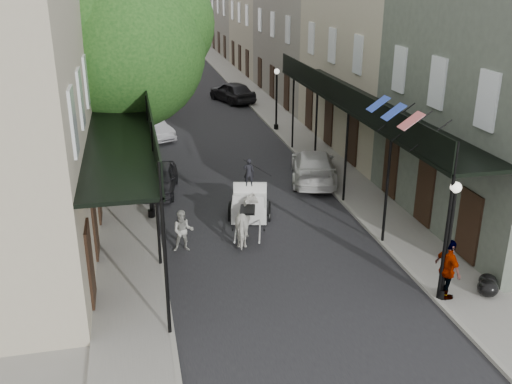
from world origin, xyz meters
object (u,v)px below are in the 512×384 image
car_right_near (313,166)px  car_left_far (142,83)px  carriage (250,190)px  lamppost_right_near (449,240)px  pedestrian_sidewalk_right (448,269)px  tree_far (130,27)px  car_left_mid (150,127)px  car_left_near (159,179)px  car_right_far (232,92)px  tree_near (135,41)px  horse (248,221)px  lamppost_right_far (276,98)px  pedestrian_walking (183,231)px  pedestrian_sidewalk_left (112,110)px  lamppost_left (148,171)px

car_right_near → car_left_far: bearing=-57.3°
carriage → car_left_far: 26.63m
lamppost_right_near → pedestrian_sidewalk_right: bearing=0.0°
tree_far → car_left_mid: size_ratio=2.14×
carriage → pedestrian_sidewalk_right: bearing=-46.8°
car_left_far → car_right_near: bearing=-76.3°
pedestrian_sidewalk_right → car_right_near: size_ratio=0.38×
car_left_near → car_right_far: size_ratio=0.80×
car_left_mid → carriage: bearing=-98.8°
tree_near → lamppost_right_near: (8.30, -12.18, -4.44)m
tree_far → car_left_mid: tree_far is taller
lamppost_right_near → horse: (-4.85, 5.25, -1.24)m
carriage → tree_far: bearing=116.1°
tree_far → carriage: size_ratio=3.19×
horse → car_right_near: bearing=-113.5°
pedestrian_sidewalk_right → car_right_near: 11.02m
lamppost_right_far → tree_far: bearing=143.5°
lamppost_right_near → pedestrian_walking: lamppost_right_near is taller
car_right_far → tree_far: bearing=0.7°
lamppost_right_near → pedestrian_sidewalk_left: (-9.90, 23.13, -0.96)m
pedestrian_sidewalk_left → lamppost_right_near: bearing=80.2°
car_left_mid → lamppost_left: bearing=-116.7°
car_left_mid → tree_far: bearing=71.6°
car_left_far → carriage: bearing=-86.2°
tree_far → lamppost_right_far: 11.05m
lamppost_right_far → pedestrian_sidewalk_right: bearing=-89.7°
tree_far → pedestrian_walking: (1.13, -21.18, -5.07)m
car_left_mid → car_left_far: (0.00, 14.08, 0.08)m
pedestrian_walking → lamppost_left: bearing=114.4°
horse → car_right_far: bearing=-85.2°
lamppost_right_near → pedestrian_walking: bearing=145.3°
lamppost_right_near → tree_far: bearing=107.7°
tree_far → pedestrian_walking: 21.80m
pedestrian_walking → car_right_near: 9.01m
car_right_far → horse: bearing=61.4°
car_left_near → car_left_far: 23.09m
lamppost_right_far → car_left_near: bearing=-130.5°
pedestrian_walking → car_left_far: size_ratio=0.29×
car_left_near → car_right_near: bearing=9.5°
car_left_near → lamppost_right_far: bearing=58.9°
pedestrian_sidewalk_left → pedestrian_sidewalk_right: size_ratio=1.02×
tree_far → car_right_near: (7.85, -15.18, -5.12)m
lamppost_left → lamppost_right_far: size_ratio=1.00×
tree_far → pedestrian_sidewalk_left: (-1.55, -3.05, -4.75)m
car_left_near → car_left_far: car_left_far is taller
horse → car_left_far: size_ratio=0.36×
tree_near → pedestrian_sidewalk_right: 15.75m
car_right_near → lamppost_right_far: bearing=-77.8°
horse → carriage: bearing=-90.0°
pedestrian_sidewalk_left → car_right_far: size_ratio=0.42×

